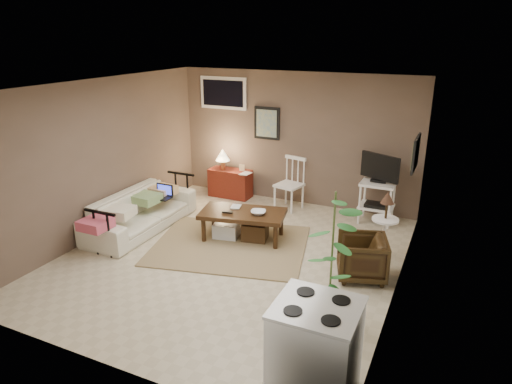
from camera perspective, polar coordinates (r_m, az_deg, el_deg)
The scene contains 20 objects.
floor at distance 6.60m, azimuth -2.96°, elevation -8.06°, with size 5.00×5.00×0.00m, color #C1B293.
art_back at distance 8.48m, azimuth 1.38°, elevation 8.59°, with size 0.50×0.03×0.60m, color black.
art_right at distance 6.42m, azimuth 19.36°, elevation 4.60°, with size 0.03×0.60×0.45m, color black.
window at distance 8.79m, azimuth -4.11°, elevation 12.23°, with size 0.96×0.03×0.60m, color white.
rug at distance 6.91m, azimuth -3.26°, elevation -6.64°, with size 2.23×1.79×0.02m, color #967C57.
coffee_table at distance 7.01m, azimuth -1.72°, elevation -3.89°, with size 1.39×0.91×0.48m.
sofa at distance 7.56m, azimuth -14.26°, elevation -1.64°, with size 2.06×0.60×0.80m, color white.
sofa_pillows at distance 7.33m, azimuth -15.16°, elevation -1.63°, with size 0.40×1.96×0.14m, color beige, non-canonical shape.
sofa_end_rails at distance 7.51m, azimuth -13.51°, elevation -2.18°, with size 0.55×2.06×0.69m, color black, non-canonical shape.
laptop at distance 7.67m, azimuth -11.54°, elevation -0.19°, with size 0.32×0.23×0.22m.
red_console at distance 8.83m, azimuth -3.32°, elevation 1.46°, with size 0.81×0.36×0.94m.
spindle_chair at distance 8.19m, azimuth 4.22°, elevation 0.85°, with size 0.51×0.51×0.94m.
tv_stand at distance 7.76m, azimuth 14.99°, elevation 0.58°, with size 0.66×0.45×1.18m.
side_table at distance 6.57m, azimuth 15.90°, elevation -3.07°, with size 0.37×0.37×0.99m.
armchair at distance 6.10m, azimuth 13.08°, elevation -7.74°, with size 0.61×0.57×0.62m, color black.
potted_plant at distance 4.95m, azimuth 9.49°, elevation -7.57°, with size 0.38×0.38×1.54m.
stove at distance 4.16m, azimuth 7.40°, elevation -19.17°, with size 0.71×0.66×0.92m.
bowl at distance 6.80m, azimuth 0.29°, elevation -1.90°, with size 0.22×0.06×0.22m, color #311E0D.
book_table at distance 7.10m, azimuth -3.13°, elevation -1.10°, with size 0.15×0.02×0.20m, color #311E0D.
book_console at distance 8.49m, azimuth -1.79°, elevation 3.07°, with size 0.17×0.02×0.23m, color #311E0D.
Camera 1 is at (2.76, -5.17, 3.04)m, focal length 32.00 mm.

